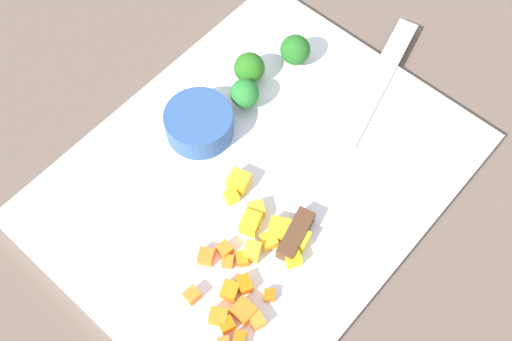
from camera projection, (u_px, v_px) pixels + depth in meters
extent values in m
plane|color=brown|center=(256.00, 180.00, 0.69)|extent=(4.00, 4.00, 0.00)
cube|color=white|center=(256.00, 177.00, 0.68)|extent=(0.45, 0.35, 0.01)
cylinder|color=#2E528F|center=(202.00, 121.00, 0.69)|extent=(0.08, 0.08, 0.03)
cube|color=silver|center=(379.00, 80.00, 0.74)|extent=(0.20, 0.07, 0.00)
cube|color=#53331F|center=(296.00, 235.00, 0.63)|extent=(0.06, 0.03, 0.02)
cube|color=orange|center=(206.00, 257.00, 0.63)|extent=(0.02, 0.02, 0.01)
cube|color=orange|center=(242.00, 259.00, 0.63)|extent=(0.02, 0.02, 0.01)
cube|color=orange|center=(230.00, 291.00, 0.61)|extent=(0.02, 0.02, 0.01)
cube|color=orange|center=(270.00, 295.00, 0.61)|extent=(0.02, 0.02, 0.01)
cube|color=orange|center=(227.00, 325.00, 0.60)|extent=(0.02, 0.02, 0.01)
cube|color=orange|center=(192.00, 295.00, 0.61)|extent=(0.02, 0.01, 0.01)
cube|color=orange|center=(218.00, 317.00, 0.60)|extent=(0.02, 0.02, 0.01)
cube|color=orange|center=(228.00, 261.00, 0.63)|extent=(0.02, 0.02, 0.01)
cube|color=orange|center=(225.00, 249.00, 0.63)|extent=(0.01, 0.02, 0.01)
cube|color=orange|center=(239.00, 339.00, 0.59)|extent=(0.02, 0.02, 0.01)
cube|color=orange|center=(257.00, 320.00, 0.60)|extent=(0.02, 0.02, 0.01)
cube|color=orange|center=(244.00, 284.00, 0.61)|extent=(0.02, 0.02, 0.01)
cube|color=orange|center=(244.00, 311.00, 0.60)|extent=(0.02, 0.02, 0.02)
cube|color=yellow|center=(280.00, 230.00, 0.64)|extent=(0.03, 0.03, 0.02)
cube|color=yellow|center=(250.00, 223.00, 0.64)|extent=(0.03, 0.02, 0.02)
cube|color=yellow|center=(256.00, 210.00, 0.65)|extent=(0.02, 0.02, 0.01)
cube|color=yellow|center=(252.00, 251.00, 0.63)|extent=(0.02, 0.02, 0.02)
cube|color=yellow|center=(299.00, 239.00, 0.63)|extent=(0.02, 0.02, 0.02)
cube|color=yellow|center=(293.00, 259.00, 0.62)|extent=(0.02, 0.02, 0.02)
cube|color=yellow|center=(233.00, 198.00, 0.66)|extent=(0.02, 0.02, 0.01)
cube|color=yellow|center=(239.00, 181.00, 0.66)|extent=(0.02, 0.03, 0.02)
cube|color=yellow|center=(269.00, 241.00, 0.64)|extent=(0.02, 0.02, 0.01)
cylinder|color=#8AB765|center=(249.00, 76.00, 0.73)|extent=(0.01, 0.01, 0.01)
sphere|color=#286D1C|center=(249.00, 68.00, 0.72)|extent=(0.04, 0.04, 0.04)
cylinder|color=#95B161|center=(294.00, 59.00, 0.75)|extent=(0.01, 0.01, 0.01)
sphere|color=#236921|center=(295.00, 50.00, 0.73)|extent=(0.04, 0.04, 0.04)
cylinder|color=#8FB75E|center=(245.00, 102.00, 0.72)|extent=(0.01, 0.01, 0.01)
sphere|color=#277C2F|center=(245.00, 93.00, 0.70)|extent=(0.03, 0.03, 0.03)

